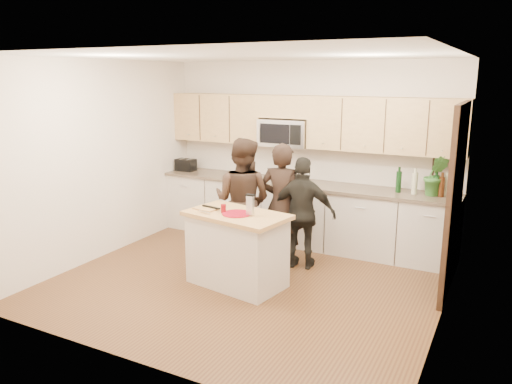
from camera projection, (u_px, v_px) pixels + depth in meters
The scene contains 21 objects.
floor at pixel (247, 282), 6.15m from camera, with size 4.50×4.50×0.00m, color brown.
room_shell at pixel (246, 143), 5.76m from camera, with size 4.52×4.02×2.71m.
back_cabinetry at pixel (300, 213), 7.50m from camera, with size 4.50×0.66×0.94m.
upper_cabinetry at pixel (308, 120), 7.30m from camera, with size 4.50×0.33×0.75m.
microwave at pixel (285, 133), 7.47m from camera, with size 0.76×0.41×0.40m.
doorway at pixel (456, 195), 5.66m from camera, with size 0.06×1.25×2.20m.
framed_picture at pixel (444, 167), 6.70m from camera, with size 0.30×0.03×0.38m.
dish_towel at pixel (239, 187), 7.69m from camera, with size 0.34×0.60×0.48m.
island at pixel (237, 249), 5.99m from camera, with size 1.30×0.89×0.90m.
red_plate at pixel (237, 214), 5.84m from camera, with size 0.34×0.34×0.02m, color maroon.
box_grater at pixel (250, 204), 5.74m from camera, with size 0.10×0.06×0.24m.
drink_glass at pixel (223, 209), 5.90m from camera, with size 0.06×0.06×0.10m, color maroon.
cutting_board at pixel (206, 208), 6.06m from camera, with size 0.29×0.20×0.02m, color tan.
tongs at pixel (211, 207), 6.05m from camera, with size 0.27×0.03×0.02m, color black.
knife at pixel (205, 212), 5.87m from camera, with size 0.19×0.02×0.01m, color silver.
toaster at pixel (186, 165), 8.28m from camera, with size 0.32×0.20×0.20m.
bottle_cluster at pixel (427, 182), 6.58m from camera, with size 0.67×0.15×0.35m.
orchid at pixel (436, 175), 6.51m from camera, with size 0.30×0.24×0.55m, color #3C7D32.
woman_left at pixel (282, 205), 6.59m from camera, with size 0.60×0.39×1.64m, color black.
woman_center at pixel (242, 201), 6.70m from camera, with size 0.82×0.64×1.69m, color black.
woman_right at pixel (303, 213), 6.48m from camera, with size 0.87×0.36×1.48m, color black.
Camera 1 is at (2.75, -5.03, 2.49)m, focal length 35.00 mm.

